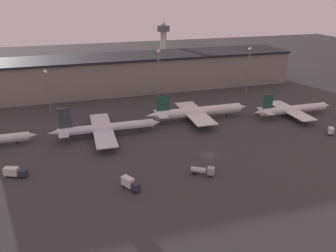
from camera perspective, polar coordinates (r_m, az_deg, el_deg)
name	(u,v)px	position (r m, az deg, el deg)	size (l,w,h in m)	color
ground	(209,155)	(123.53, 7.07, -5.06)	(600.00, 600.00, 0.00)	#383538
terminal_building	(147,72)	(205.81, -3.64, 9.45)	(180.98, 31.87, 21.00)	gray
airplane_1	(106,128)	(139.85, -10.78, -0.40)	(47.01, 37.58, 13.90)	silver
airplane_2	(198,112)	(155.27, 5.23, 2.45)	(50.64, 32.91, 13.16)	white
airplane_3	(293,110)	(170.94, 20.89, 2.70)	(42.76, 29.47, 12.07)	white
service_vehicle_1	(331,130)	(156.06, 26.48, -0.66)	(4.82, 5.17, 3.02)	#9EA3A8
service_vehicle_2	(15,172)	(119.37, -25.15, -7.23)	(7.73, 4.85, 3.34)	#282D38
service_vehicle_3	(203,170)	(110.03, 6.15, -7.70)	(7.59, 5.76, 3.11)	#9EA3A8
service_vehicle_4	(130,183)	(102.85, -6.64, -9.86)	(5.28, 6.81, 3.60)	#282D38
lamp_post_0	(47,85)	(172.51, -20.28, 6.68)	(1.80, 1.80, 21.36)	slate
lamp_post_1	(159,70)	(177.26, -1.65, 9.76)	(1.80, 1.80, 28.46)	slate
lamp_post_2	(249,65)	(198.51, 13.89, 10.30)	(1.80, 1.80, 27.17)	slate
control_tower	(163,43)	(243.81, -0.80, 14.18)	(9.00, 9.00, 36.89)	#99999E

